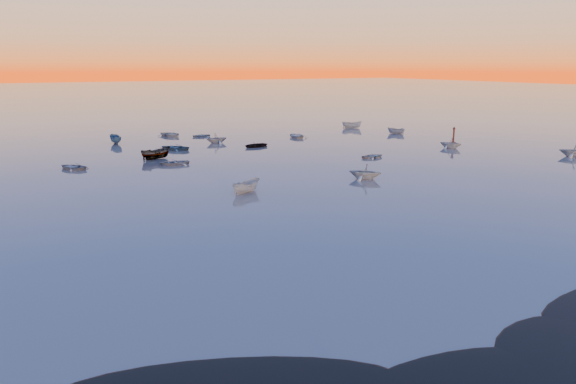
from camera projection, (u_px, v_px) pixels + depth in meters
ground at (119, 127)px, 114.43m from camera, size 600.00×600.00×0.00m
mud_lobes at (555, 327)px, 27.72m from camera, size 140.00×6.00×0.07m
moored_fleet at (195, 162)px, 74.08m from camera, size 124.00×58.00×1.20m
boat_near_center at (246, 192)px, 56.77m from camera, size 2.79×3.96×1.26m
boat_near_right at (365, 179)px, 63.32m from camera, size 3.98×3.77×1.33m
channel_marker at (454, 136)px, 91.60m from camera, size 0.80×0.80×2.83m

